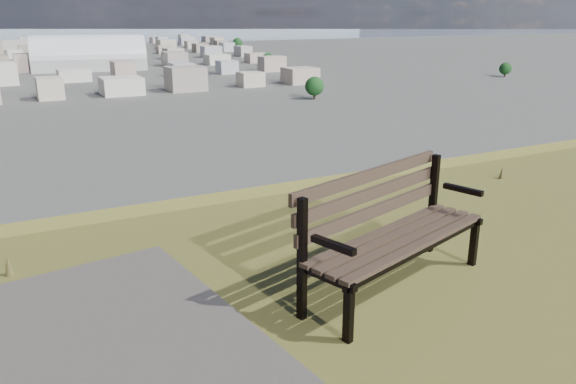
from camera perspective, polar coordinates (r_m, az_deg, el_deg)
park_bench at (r=4.74m, az=10.24°, el=-3.24°), size 1.99×1.15×0.99m
arena at (r=303.90m, az=-19.49°, el=12.61°), size 56.01×29.53×22.58m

